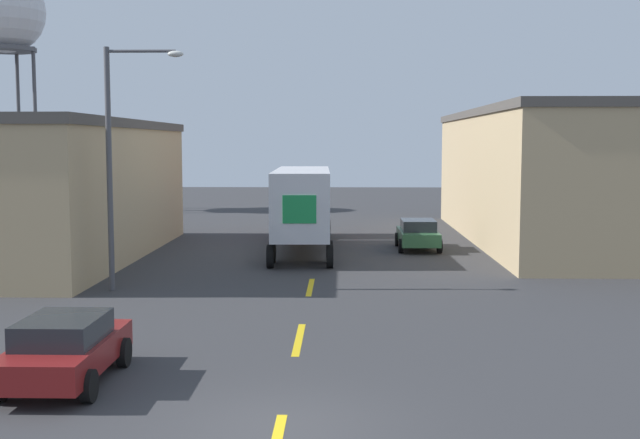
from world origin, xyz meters
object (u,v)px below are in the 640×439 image
object	(u,v)px
street_lamp	(118,151)
water_tower	(4,14)
parked_car_right_far	(418,234)
semi_truck	(303,202)
fire_hydrant	(22,343)
parked_car_left_near	(65,348)

from	to	relation	value
street_lamp	water_tower	bearing A→B (deg)	118.22
parked_car_right_far	water_tower	bearing A→B (deg)	143.30
semi_truck	fire_hydrant	distance (m)	21.11
semi_truck	fire_hydrant	size ratio (longest dim) A/B	15.90
parked_car_left_near	fire_hydrant	bearing A→B (deg)	133.08
water_tower	fire_hydrant	distance (m)	48.16
semi_truck	parked_car_left_near	bearing A→B (deg)	-102.08
water_tower	fire_hydrant	bearing A→B (deg)	-67.06
street_lamp	fire_hydrant	xyz separation A→B (m)	(0.18, -9.27, -4.52)
water_tower	street_lamp	xyz separation A→B (m)	(17.73, -33.04, -9.93)
street_lamp	fire_hydrant	bearing A→B (deg)	-88.90
parked_car_right_far	parked_car_left_near	bearing A→B (deg)	-113.66
parked_car_right_far	parked_car_left_near	size ratio (longest dim) A/B	1.00
semi_truck	water_tower	bearing A→B (deg)	135.52
semi_truck	fire_hydrant	bearing A→B (deg)	-107.46
street_lamp	fire_hydrant	size ratio (longest dim) A/B	9.99
semi_truck	parked_car_right_far	size ratio (longest dim) A/B	3.23
parked_car_left_near	fire_hydrant	size ratio (longest dim) A/B	4.92
semi_truck	parked_car_left_near	world-z (taller)	semi_truck
parked_car_right_far	water_tower	size ratio (longest dim) A/B	0.23
parked_car_left_near	water_tower	world-z (taller)	water_tower
parked_car_left_near	fire_hydrant	distance (m)	2.47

